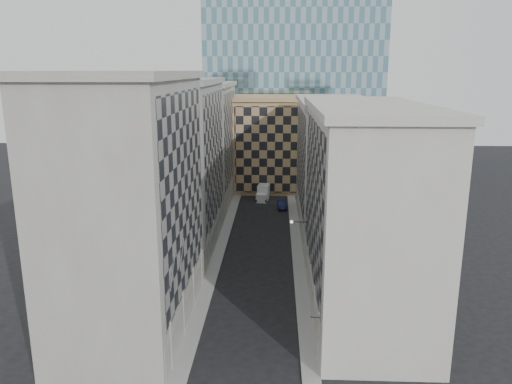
# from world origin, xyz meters

# --- Properties ---
(sidewalk_west) EXTENTS (1.50, 100.00, 0.15)m
(sidewalk_west) POSITION_xyz_m (-5.25, 30.00, 0.07)
(sidewalk_west) COLOR gray
(sidewalk_west) RESTS_ON ground
(sidewalk_east) EXTENTS (1.50, 100.00, 0.15)m
(sidewalk_east) POSITION_xyz_m (5.25, 30.00, 0.07)
(sidewalk_east) COLOR gray
(sidewalk_east) RESTS_ON ground
(bldg_left_a) EXTENTS (10.80, 22.80, 23.70)m
(bldg_left_a) POSITION_xyz_m (-10.88, 11.00, 11.82)
(bldg_left_a) COLOR gray
(bldg_left_a) RESTS_ON ground
(bldg_left_b) EXTENTS (10.80, 22.80, 22.70)m
(bldg_left_b) POSITION_xyz_m (-10.88, 33.00, 11.32)
(bldg_left_b) COLOR gray
(bldg_left_b) RESTS_ON ground
(bldg_left_c) EXTENTS (10.80, 22.80, 21.70)m
(bldg_left_c) POSITION_xyz_m (-10.88, 55.00, 10.83)
(bldg_left_c) COLOR gray
(bldg_left_c) RESTS_ON ground
(bldg_right_a) EXTENTS (10.80, 26.80, 20.70)m
(bldg_right_a) POSITION_xyz_m (10.88, 15.00, 10.32)
(bldg_right_a) COLOR #B2ADA4
(bldg_right_a) RESTS_ON ground
(bldg_right_b) EXTENTS (10.80, 28.80, 19.70)m
(bldg_right_b) POSITION_xyz_m (10.89, 42.00, 9.85)
(bldg_right_b) COLOR #B2ADA4
(bldg_right_b) RESTS_ON ground
(tan_block) EXTENTS (16.80, 14.80, 18.80)m
(tan_block) POSITION_xyz_m (2.00, 67.90, 9.44)
(tan_block) COLOR tan
(tan_block) RESTS_ON ground
(church_tower) EXTENTS (7.20, 7.20, 51.50)m
(church_tower) POSITION_xyz_m (0.00, 82.00, 26.95)
(church_tower) COLOR #322B27
(church_tower) RESTS_ON ground
(flagpoles_left) EXTENTS (0.10, 6.33, 2.33)m
(flagpoles_left) POSITION_xyz_m (-5.90, 6.00, 8.00)
(flagpoles_left) COLOR gray
(flagpoles_left) RESTS_ON ground
(bracket_lamp) EXTENTS (1.98, 0.36, 0.36)m
(bracket_lamp) POSITION_xyz_m (4.38, 24.00, 6.20)
(bracket_lamp) COLOR black
(bracket_lamp) RESTS_ON ground
(box_truck) EXTENTS (2.61, 5.19, 2.74)m
(box_truck) POSITION_xyz_m (-0.14, 58.09, 1.19)
(box_truck) COLOR white
(box_truck) RESTS_ON ground
(dark_car) EXTENTS (1.68, 4.30, 1.40)m
(dark_car) POSITION_xyz_m (3.31, 51.96, 0.70)
(dark_car) COLOR #10153B
(dark_car) RESTS_ON ground
(shop_sign) EXTENTS (0.81, 0.71, 0.79)m
(shop_sign) POSITION_xyz_m (5.42, 4.22, 3.84)
(shop_sign) COLOR black
(shop_sign) RESTS_ON ground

